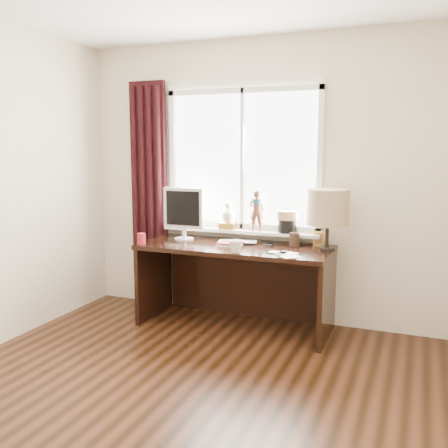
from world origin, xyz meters
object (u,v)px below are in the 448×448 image
at_px(desk, 238,270).
at_px(table_lamp, 328,208).
at_px(red_cup, 141,239).
at_px(laptop, 238,242).
at_px(monitor, 184,210).
at_px(mug, 236,246).

relative_size(desk, table_lamp, 3.27).
bearing_deg(red_cup, laptop, 22.91).
distance_m(red_cup, table_lamp, 1.66).
relative_size(desk, monitor, 3.47).
relative_size(laptop, mug, 3.07).
xyz_separation_m(red_cup, table_lamp, (1.60, 0.33, 0.31)).
bearing_deg(desk, red_cup, -156.09).
xyz_separation_m(red_cup, desk, (0.80, 0.35, -0.29)).
height_order(desk, monitor, monitor).
bearing_deg(table_lamp, desk, 178.38).
bearing_deg(monitor, mug, -28.93).
height_order(monitor, table_lamp, table_lamp).
height_order(mug, monitor, monitor).
distance_m(desk, monitor, 0.75).
bearing_deg(monitor, red_cup, -126.96).
distance_m(laptop, red_cup, 0.87).
relative_size(mug, desk, 0.07).
bearing_deg(red_cup, desk, 23.91).
xyz_separation_m(red_cup, monitor, (0.26, 0.34, 0.23)).
height_order(laptop, monitor, monitor).
bearing_deg(table_lamp, laptop, 179.51).
height_order(red_cup, monitor, monitor).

